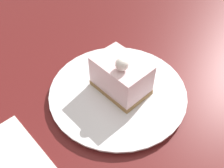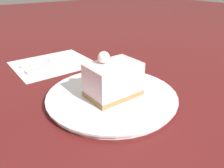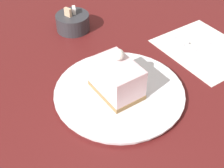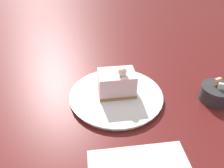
{
  "view_description": "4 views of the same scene",
  "coord_description": "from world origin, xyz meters",
  "px_view_note": "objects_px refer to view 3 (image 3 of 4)",
  "views": [
    {
      "loc": [
        0.25,
        0.26,
        0.37
      ],
      "look_at": [
        0.04,
        0.03,
        0.04
      ],
      "focal_mm": 40.0,
      "sensor_mm": 36.0,
      "label": 1
    },
    {
      "loc": [
        -0.3,
        0.27,
        0.23
      ],
      "look_at": [
        0.01,
        0.03,
        0.04
      ],
      "focal_mm": 35.0,
      "sensor_mm": 36.0,
      "label": 2
    },
    {
      "loc": [
        -0.26,
        -0.35,
        0.45
      ],
      "look_at": [
        0.0,
        0.03,
        0.04
      ],
      "focal_mm": 50.0,
      "sensor_mm": 36.0,
      "label": 3
    },
    {
      "loc": [
        0.5,
        -0.05,
        0.41
      ],
      "look_at": [
        0.01,
        0.02,
        0.04
      ],
      "focal_mm": 35.0,
      "sensor_mm": 36.0,
      "label": 4
    }
  ],
  "objects_px": {
    "knife": "(217,48)",
    "plate": "(119,92)",
    "cake_slice": "(117,78)",
    "sugar_bowl": "(73,22)",
    "fork": "(193,48)"
  },
  "relations": [
    {
      "from": "knife",
      "to": "plate",
      "type": "bearing_deg",
      "value": 178.37
    },
    {
      "from": "fork",
      "to": "plate",
      "type": "bearing_deg",
      "value": -173.88
    },
    {
      "from": "cake_slice",
      "to": "sugar_bowl",
      "type": "xyz_separation_m",
      "value": [
        0.05,
        0.28,
        -0.03
      ]
    },
    {
      "from": "fork",
      "to": "sugar_bowl",
      "type": "distance_m",
      "value": 0.32
    },
    {
      "from": "plate",
      "to": "sugar_bowl",
      "type": "height_order",
      "value": "sugar_bowl"
    },
    {
      "from": "plate",
      "to": "fork",
      "type": "distance_m",
      "value": 0.24
    },
    {
      "from": "sugar_bowl",
      "to": "cake_slice",
      "type": "bearing_deg",
      "value": -100.37
    },
    {
      "from": "cake_slice",
      "to": "knife",
      "type": "height_order",
      "value": "cake_slice"
    },
    {
      "from": "plate",
      "to": "knife",
      "type": "distance_m",
      "value": 0.29
    },
    {
      "from": "plate",
      "to": "sugar_bowl",
      "type": "distance_m",
      "value": 0.28
    },
    {
      "from": "knife",
      "to": "fork",
      "type": "bearing_deg",
      "value": 146.06
    },
    {
      "from": "plate",
      "to": "knife",
      "type": "bearing_deg",
      "value": -0.25
    },
    {
      "from": "cake_slice",
      "to": "sugar_bowl",
      "type": "bearing_deg",
      "value": 79.22
    },
    {
      "from": "cake_slice",
      "to": "plate",
      "type": "bearing_deg",
      "value": -15.63
    },
    {
      "from": "fork",
      "to": "knife",
      "type": "distance_m",
      "value": 0.06
    }
  ]
}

